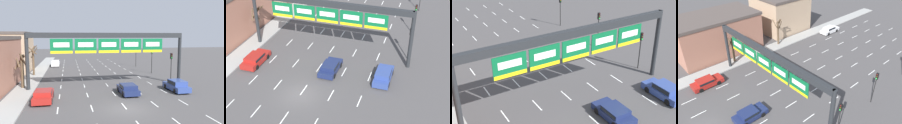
{
  "view_description": "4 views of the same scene",
  "coord_description": "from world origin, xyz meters",
  "views": [
    {
      "loc": [
        -5.48,
        -19.94,
        7.07
      ],
      "look_at": [
        0.33,
        8.83,
        3.64
      ],
      "focal_mm": 35.0,
      "sensor_mm": 36.0,
      "label": 1
    },
    {
      "loc": [
        12.65,
        -25.14,
        21.52
      ],
      "look_at": [
        3.63,
        2.56,
        3.54
      ],
      "focal_mm": 50.0,
      "sensor_mm": 36.0,
      "label": 2
    },
    {
      "loc": [
        -14.13,
        -11.73,
        17.14
      ],
      "look_at": [
        1.83,
        14.39,
        1.89
      ],
      "focal_mm": 50.0,
      "sensor_mm": 36.0,
      "label": 3
    },
    {
      "loc": [
        19.59,
        -3.98,
        20.26
      ],
      "look_at": [
        -0.87,
        14.58,
        3.36
      ],
      "focal_mm": 35.0,
      "sensor_mm": 36.0,
      "label": 4
    }
  ],
  "objects": [
    {
      "name": "tree_bare_closest",
      "position": [
        -11.65,
        21.17,
        3.0
      ],
      "size": [
        1.52,
        1.53,
        5.36
      ],
      "color": "brown",
      "rests_on": "sidewalk_left"
    },
    {
      "name": "traffic_light_mid_block",
      "position": [
        10.21,
        29.19,
        3.35
      ],
      "size": [
        0.3,
        0.35,
        4.7
      ],
      "color": "black",
      "rests_on": "ground_plane"
    },
    {
      "name": "sidewalk_left",
      "position": [
        -11.3,
        0.0,
        0.07
      ],
      "size": [
        2.8,
        110.0,
        0.15
      ],
      "color": "#999993",
      "rests_on": "ground_plane"
    },
    {
      "name": "lane_dashes",
      "position": [
        0.0,
        13.5,
        0.0
      ],
      "size": [
        13.32,
        67.0,
        0.01
      ],
      "color": "white",
      "rests_on": "ground_plane"
    },
    {
      "name": "car_navy",
      "position": [
        1.67,
        5.51,
        0.68
      ],
      "size": [
        1.97,
        4.22,
        1.25
      ],
      "color": "#19234C",
      "rests_on": "ground_plane"
    },
    {
      "name": "car_red",
      "position": [
        -8.22,
        4.4,
        0.7
      ],
      "size": [
        1.99,
        4.56,
        1.29
      ],
      "color": "maroon",
      "rests_on": "ground_plane"
    },
    {
      "name": "car_white",
      "position": [
        -8.44,
        33.58,
        0.77
      ],
      "size": [
        1.84,
        4.8,
        1.45
      ],
      "color": "silver",
      "rests_on": "ground_plane"
    },
    {
      "name": "traffic_light_far_end",
      "position": [
        10.43,
        11.65,
        3.21
      ],
      "size": [
        0.3,
        0.35,
        4.49
      ],
      "color": "black",
      "rests_on": "ground_plane"
    },
    {
      "name": "traffic_light_near_gantry",
      "position": [
        10.27,
        19.38,
        3.4
      ],
      "size": [
        0.3,
        0.35,
        4.76
      ],
      "color": "black",
      "rests_on": "ground_plane"
    },
    {
      "name": "sign_gantry",
      "position": [
        0.0,
        9.62,
        6.2
      ],
      "size": [
        21.88,
        0.7,
        7.59
      ],
      "color": "#232628",
      "rests_on": "ground_plane"
    },
    {
      "name": "building_far",
      "position": [
        -18.02,
        27.05,
        4.0
      ],
      "size": [
        10.03,
        10.37,
        7.98
      ],
      "color": "tan",
      "rests_on": "ground_plane"
    },
    {
      "name": "car_blue",
      "position": [
        8.29,
        5.7,
        0.78
      ],
      "size": [
        1.9,
        4.43,
        1.46
      ],
      "color": "navy",
      "rests_on": "ground_plane"
    },
    {
      "name": "ground_plane",
      "position": [
        0.0,
        0.0,
        0.0
      ],
      "size": [
        220.0,
        220.0,
        0.0
      ],
      "primitive_type": "plane",
      "color": "#474444"
    },
    {
      "name": "tree_bare_second",
      "position": [
        -11.65,
        11.1,
        2.85
      ],
      "size": [
        2.22,
        1.99,
        4.95
      ],
      "color": "brown",
      "rests_on": "sidewalk_left"
    }
  ]
}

